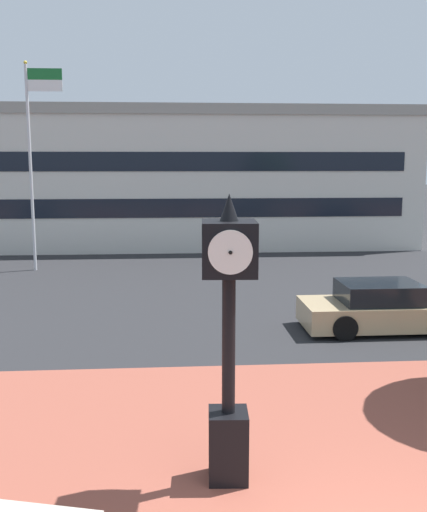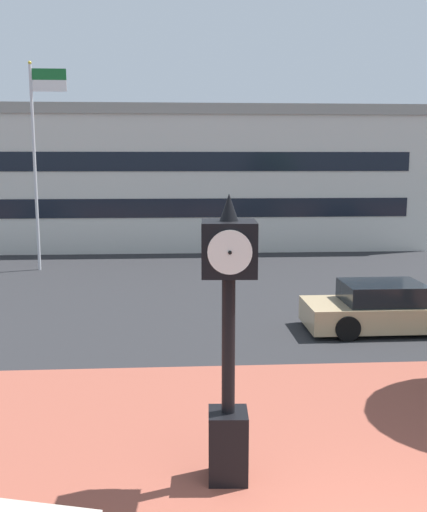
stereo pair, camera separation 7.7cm
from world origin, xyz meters
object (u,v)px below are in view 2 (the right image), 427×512
object	(u,v)px
car_street_far	(388,309)
civic_building	(194,176)
street_clock	(228,333)
flagpole_primary	(38,151)

from	to	relation	value
car_street_far	civic_building	xyz separation A→B (m)	(-4.54, 18.62, 2.97)
street_clock	flagpole_primary	distance (m)	17.80
car_street_far	street_clock	bearing A→B (deg)	-34.73
street_clock	civic_building	distance (m)	25.74
street_clock	civic_building	xyz separation A→B (m)	(0.32, 25.70, 1.41)
street_clock	car_street_far	world-z (taller)	street_clock
car_street_far	flagpole_primary	world-z (taller)	flagpole_primary
car_street_far	civic_building	size ratio (longest dim) A/B	0.19
flagpole_primary	civic_building	bearing A→B (deg)	54.83
car_street_far	civic_building	bearing A→B (deg)	-166.53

